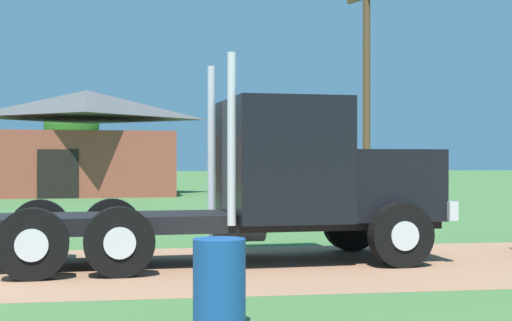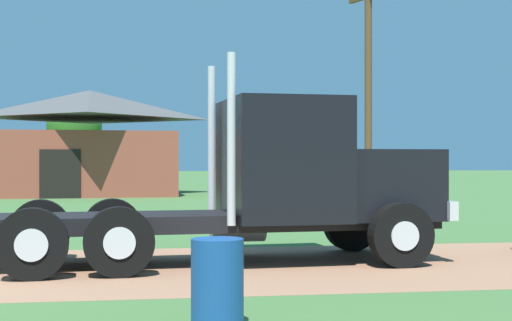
% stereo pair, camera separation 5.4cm
% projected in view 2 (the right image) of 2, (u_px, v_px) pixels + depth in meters
% --- Properties ---
extents(truck_foreground_white, '(7.96, 3.17, 3.45)m').
position_uv_depth(truck_foreground_white, '(281.00, 184.00, 13.14)').
color(truck_foreground_white, black).
rests_on(truck_foreground_white, ground_plane).
extents(steel_barrel, '(0.55, 0.55, 0.94)m').
position_uv_depth(steel_barrel, '(217.00, 284.00, 7.87)').
color(steel_barrel, '#19478C').
rests_on(steel_barrel, ground_plane).
extents(shed_building, '(8.98, 8.48, 5.21)m').
position_uv_depth(shed_building, '(89.00, 144.00, 38.05)').
color(shed_building, brown).
rests_on(shed_building, ground_plane).
extents(utility_pole_far, '(0.85, 2.13, 8.08)m').
position_uv_depth(utility_pole_far, '(368.00, 87.00, 26.63)').
color(utility_pole_far, brown).
rests_on(utility_pole_far, ground_plane).
extents(tree_right, '(3.84, 3.84, 6.26)m').
position_uv_depth(tree_right, '(74.00, 126.00, 53.71)').
color(tree_right, '#513823').
rests_on(tree_right, ground_plane).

